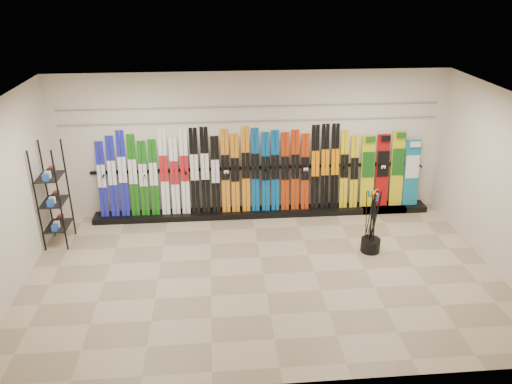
{
  "coord_description": "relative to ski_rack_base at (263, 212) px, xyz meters",
  "views": [
    {
      "loc": [
        -0.74,
        -7.21,
        4.73
      ],
      "look_at": [
        -0.04,
        1.0,
        1.1
      ],
      "focal_mm": 35.0,
      "sensor_mm": 36.0,
      "label": 1
    }
  ],
  "objects": [
    {
      "name": "ceiling",
      "position": [
        -0.22,
        -2.28,
        2.94
      ],
      "size": [
        8.0,
        8.0,
        0.0
      ],
      "primitive_type": "plane",
      "rotation": [
        3.14,
        0.0,
        0.0
      ],
      "color": "silver",
      "rests_on": "back_wall"
    },
    {
      "name": "accessory_rack",
      "position": [
        -3.97,
        -0.84,
        0.92
      ],
      "size": [
        0.4,
        0.6,
        1.96
      ],
      "primitive_type": "cube",
      "color": "black",
      "rests_on": "floor"
    },
    {
      "name": "pole_bin",
      "position": [
        1.83,
        -1.68,
        0.07
      ],
      "size": [
        0.35,
        0.35,
        0.25
      ],
      "primitive_type": "cylinder",
      "color": "black",
      "rests_on": "floor"
    },
    {
      "name": "ski_rack_base",
      "position": [
        0.0,
        0.0,
        0.0
      ],
      "size": [
        8.0,
        0.4,
        0.12
      ],
      "primitive_type": "cube",
      "color": "black",
      "rests_on": "floor"
    },
    {
      "name": "slatwall_rail_0",
      "position": [
        -0.22,
        0.2,
        1.94
      ],
      "size": [
        7.6,
        0.02,
        0.03
      ],
      "primitive_type": "cube",
      "color": "gray",
      "rests_on": "back_wall"
    },
    {
      "name": "back_wall",
      "position": [
        -0.22,
        0.22,
        1.44
      ],
      "size": [
        8.0,
        0.0,
        8.0
      ],
      "primitive_type": "plane",
      "rotation": [
        1.57,
        0.0,
        0.0
      ],
      "color": "beige",
      "rests_on": "floor"
    },
    {
      "name": "snowboards",
      "position": [
        2.71,
        0.08,
        0.82
      ],
      "size": [
        1.27,
        0.25,
        1.61
      ],
      "color": "gold",
      "rests_on": "ski_rack_base"
    },
    {
      "name": "slatwall_rail_1",
      "position": [
        -0.22,
        0.2,
        2.24
      ],
      "size": [
        7.6,
        0.02,
        0.03
      ],
      "primitive_type": "cube",
      "color": "gray",
      "rests_on": "back_wall"
    },
    {
      "name": "ski_poles",
      "position": [
        1.82,
        -1.66,
        0.55
      ],
      "size": [
        0.27,
        0.32,
        1.18
      ],
      "color": "black",
      "rests_on": "pole_bin"
    },
    {
      "name": "skis",
      "position": [
        -0.66,
        0.08,
        0.9
      ],
      "size": [
        5.38,
        0.3,
        1.82
      ],
      "color": "#191EAA",
      "rests_on": "ski_rack_base"
    },
    {
      "name": "right_wall",
      "position": [
        3.78,
        -2.28,
        1.44
      ],
      "size": [
        0.0,
        5.0,
        5.0
      ],
      "primitive_type": "plane",
      "rotation": [
        1.57,
        0.0,
        -1.57
      ],
      "color": "beige",
      "rests_on": "floor"
    },
    {
      "name": "left_wall",
      "position": [
        -4.22,
        -2.28,
        1.44
      ],
      "size": [
        0.0,
        5.0,
        5.0
      ],
      "primitive_type": "plane",
      "rotation": [
        1.57,
        0.0,
        1.57
      ],
      "color": "beige",
      "rests_on": "floor"
    },
    {
      "name": "floor",
      "position": [
        -0.22,
        -2.28,
        -0.06
      ],
      "size": [
        8.0,
        8.0,
        0.0
      ],
      "primitive_type": "plane",
      "color": "gray",
      "rests_on": "ground"
    }
  ]
}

